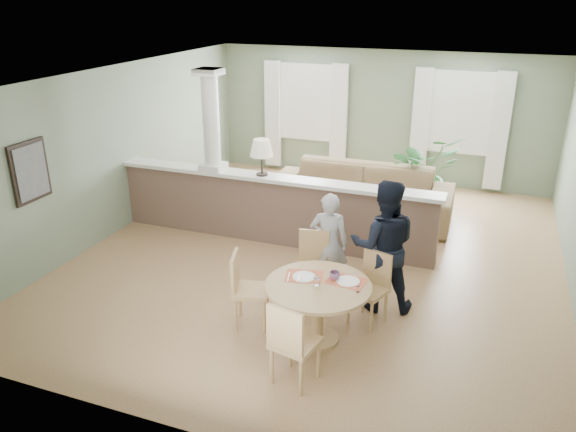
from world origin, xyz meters
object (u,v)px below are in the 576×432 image
at_px(houseplant, 422,172).
at_px(chair_side, 245,286).
at_px(chair_near, 291,341).
at_px(dining_table, 319,296).
at_px(child_person, 329,243).
at_px(sofa, 360,194).
at_px(chair_far_boy, 313,262).
at_px(man_person, 383,246).
at_px(chair_far_man, 372,284).

height_order(houseplant, chair_side, houseplant).
bearing_deg(chair_near, dining_table, -78.81).
bearing_deg(houseplant, chair_near, -95.11).
bearing_deg(child_person, chair_near, 86.92).
xyz_separation_m(houseplant, child_person, (-0.71, -3.55, -0.01)).
relative_size(sofa, chair_near, 3.31).
relative_size(sofa, chair_side, 3.40).
distance_m(chair_far_boy, man_person, 0.96).
relative_size(dining_table, man_person, 0.70).
height_order(sofa, child_person, child_person).
bearing_deg(child_person, sofa, -94.20).
height_order(houseplant, man_person, man_person).
bearing_deg(chair_near, man_person, -94.10).
relative_size(dining_table, chair_far_boy, 1.31).
bearing_deg(child_person, chair_side, 48.67).
distance_m(chair_near, man_person, 1.95).
height_order(dining_table, man_person, man_person).
relative_size(dining_table, chair_side, 1.29).
height_order(chair_near, child_person, child_person).
distance_m(sofa, chair_far_boy, 2.92).
distance_m(sofa, chair_near, 4.71).
bearing_deg(chair_far_man, houseplant, 109.42).
bearing_deg(sofa, chair_far_boy, -89.74).
xyz_separation_m(chair_far_boy, chair_far_man, (0.84, -0.28, -0.02)).
bearing_deg(chair_far_man, chair_near, -88.30).
bearing_deg(chair_side, dining_table, -107.89).
distance_m(chair_side, child_person, 1.33).
height_order(chair_far_boy, chair_far_man, chair_far_boy).
distance_m(houseplant, dining_table, 4.72).
distance_m(chair_far_boy, chair_near, 1.81).
bearing_deg(child_person, houseplant, -110.47).
height_order(child_person, man_person, man_person).
bearing_deg(chair_far_boy, chair_far_man, -30.61).
bearing_deg(man_person, chair_far_man, 68.99).
bearing_deg(chair_far_man, sofa, 125.85).
bearing_deg(dining_table, chair_side, 178.49).
height_order(houseplant, dining_table, houseplant).
height_order(dining_table, chair_side, chair_side).
relative_size(chair_far_boy, chair_side, 0.99).
xyz_separation_m(chair_near, child_person, (-0.21, 2.00, 0.17)).
distance_m(sofa, chair_far_man, 3.33).
xyz_separation_m(houseplant, man_person, (0.04, -3.71, 0.15)).
bearing_deg(chair_far_man, chair_side, -136.83).
bearing_deg(chair_far_man, dining_table, -107.01).
bearing_deg(sofa, chair_side, -98.58).
xyz_separation_m(houseplant, chair_far_man, (-0.01, -4.06, -0.22)).
height_order(chair_far_man, man_person, man_person).
bearing_deg(dining_table, child_person, 101.15).
bearing_deg(chair_far_man, child_person, 163.55).
bearing_deg(chair_side, houseplant, -33.21).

